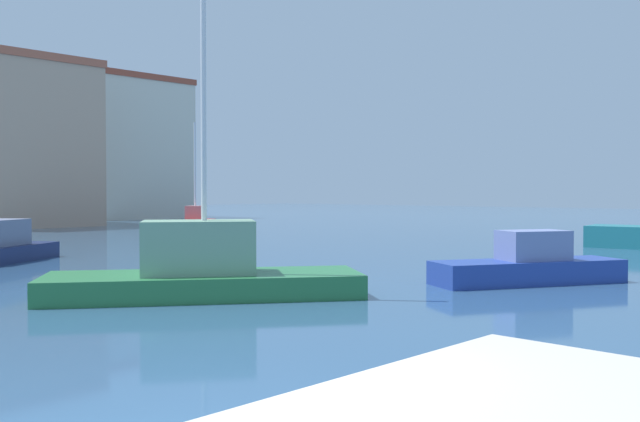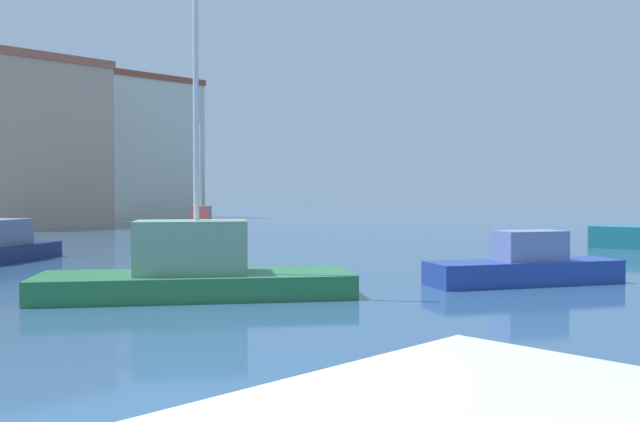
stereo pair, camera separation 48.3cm
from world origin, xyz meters
TOP-DOWN VIEW (x-y plane):
  - water at (15.00, 20.00)m, footprint 160.00×160.00m
  - sailboat_green_inner_mooring at (5.60, 7.93)m, footprint 6.78×5.76m
  - sailboat_red_far_right at (18.76, 26.45)m, footprint 4.05×3.70m
  - motorboat_blue_distant_north at (12.65, 3.89)m, footprint 4.99×3.54m
  - yacht_club at (15.58, 43.40)m, footprint 9.39×9.96m
  - harbor_office at (28.50, 50.93)m, footprint 9.53×9.34m

SIDE VIEW (x-z plane):
  - water at x=15.00m, z-range 0.00..0.00m
  - motorboat_blue_distant_north at x=12.65m, z-range -0.21..1.11m
  - sailboat_red_far_right at x=18.76m, z-range -2.47..3.57m
  - sailboat_green_inner_mooring at x=5.60m, z-range -4.20..5.38m
  - yacht_club at x=15.58m, z-range 0.01..11.14m
  - harbor_office at x=28.50m, z-range 0.01..12.25m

